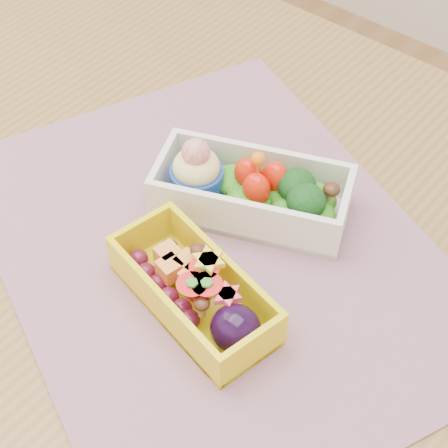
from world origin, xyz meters
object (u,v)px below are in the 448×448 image
Objects in this scene: bento_yellow at (196,291)px; bento_white at (251,191)px; table at (220,312)px; placemat at (215,250)px.

bento_white is at bearing 118.50° from bento_yellow.
bento_yellow is at bearing -67.01° from table.
placemat is at bearing -169.36° from table.
bento_yellow is at bearing -96.11° from bento_white.
table is 6.73× the size of bento_yellow.
table is 2.39× the size of placemat.
table is at bearing -102.91° from bento_white.
bento_yellow is (0.03, -0.06, 0.03)m from placemat.
bento_white is (-0.01, 0.06, 0.13)m from table.
placemat is at bearing -107.42° from bento_white.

